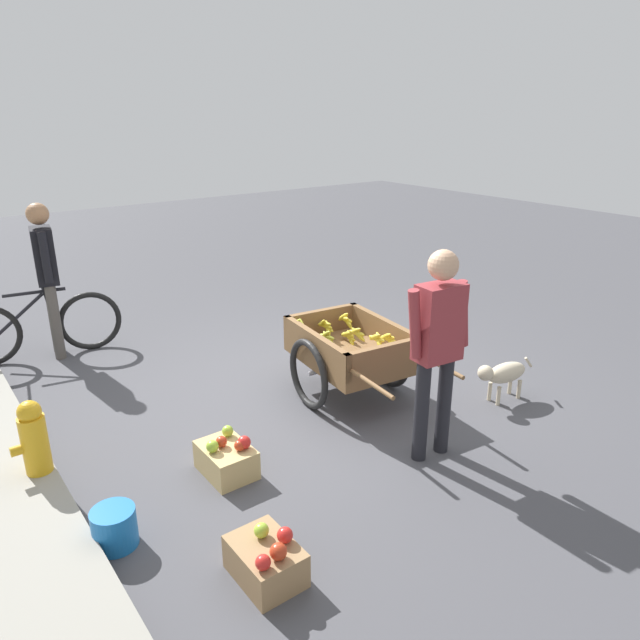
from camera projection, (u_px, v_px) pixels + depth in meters
ground_plane at (300, 395)px, 5.52m from camera, size 24.00×24.00×0.00m
fruit_cart at (350, 352)px, 5.38m from camera, size 1.73×1.01×0.72m
vendor_person at (438, 338)px, 4.26m from camera, size 0.24×0.59×1.63m
bicycle at (40, 326)px, 6.24m from camera, size 0.47×1.65×0.85m
cyclist_person at (46, 267)px, 6.09m from camera, size 0.51×0.25×1.64m
dog at (503, 373)px, 5.33m from camera, size 0.23×0.67×0.40m
fire_hydrant at (35, 445)px, 4.10m from camera, size 0.25×0.25×0.67m
plastic_bucket at (114, 528)px, 3.60m from camera, size 0.27×0.27×0.25m
apple_crate at (227, 458)px, 4.31m from camera, size 0.44×0.32×0.32m
mixed_fruit_crate at (266, 560)px, 3.35m from camera, size 0.44×0.32×0.32m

